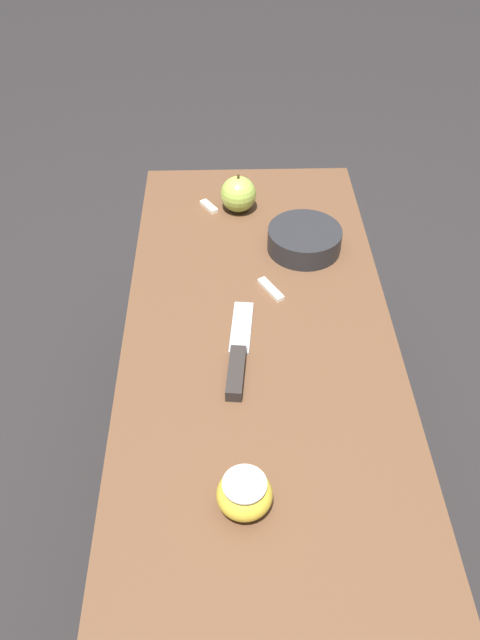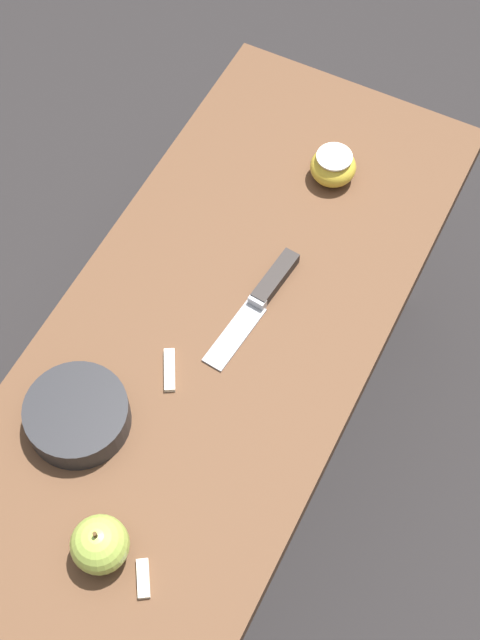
% 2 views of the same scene
% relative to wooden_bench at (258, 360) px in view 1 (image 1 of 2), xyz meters
% --- Properties ---
extents(ground_plane, '(8.00, 8.00, 0.00)m').
position_rel_wooden_bench_xyz_m(ground_plane, '(0.00, 0.00, -0.41)').
color(ground_plane, black).
extents(wooden_bench, '(1.02, 0.44, 0.47)m').
position_rel_wooden_bench_xyz_m(wooden_bench, '(0.00, 0.00, 0.00)').
color(wooden_bench, brown).
rests_on(wooden_bench, ground_plane).
extents(knife, '(0.21, 0.05, 0.02)m').
position_rel_wooden_bench_xyz_m(knife, '(0.07, -0.04, 0.08)').
color(knife, '#9EA0A5').
rests_on(knife, wooden_bench).
extents(apple_whole, '(0.07, 0.07, 0.08)m').
position_rel_wooden_bench_xyz_m(apple_whole, '(-0.35, -0.02, 0.10)').
color(apple_whole, '#9EB747').
rests_on(apple_whole, wooden_bench).
extents(apple_cut, '(0.07, 0.07, 0.05)m').
position_rel_wooden_bench_xyz_m(apple_cut, '(0.31, -0.03, 0.09)').
color(apple_cut, gold).
rests_on(apple_cut, wooden_bench).
extents(apple_slice_near_knife, '(0.05, 0.04, 0.01)m').
position_rel_wooden_bench_xyz_m(apple_slice_near_knife, '(-0.36, -0.08, 0.07)').
color(apple_slice_near_knife, white).
rests_on(apple_slice_near_knife, wooden_bench).
extents(apple_slice_center, '(0.06, 0.04, 0.01)m').
position_rel_wooden_bench_xyz_m(apple_slice_center, '(-0.10, 0.02, 0.07)').
color(apple_slice_center, white).
rests_on(apple_slice_center, wooden_bench).
extents(bowl, '(0.14, 0.14, 0.04)m').
position_rel_wooden_bench_xyz_m(bowl, '(-0.22, 0.09, 0.09)').
color(bowl, '#232326').
rests_on(bowl, wooden_bench).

